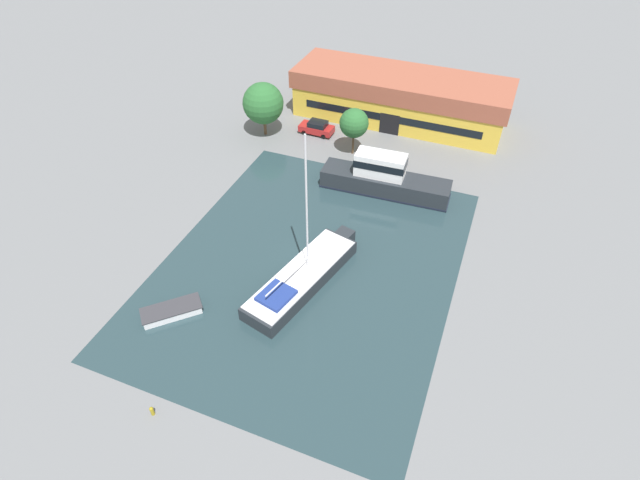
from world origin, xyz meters
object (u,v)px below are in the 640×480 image
object	(u,v)px
motor_cruiser	(384,178)
parked_car	(317,128)
warehouse_building	(400,97)
quay_tree_by_water	(263,103)
small_dinghy	(172,311)
sailboat_moored	(303,277)
quay_tree_near_building	(354,123)

from	to	relation	value
motor_cruiser	parked_car	bearing A→B (deg)	49.16
warehouse_building	quay_tree_by_water	world-z (taller)	quay_tree_by_water
motor_cruiser	small_dinghy	bearing A→B (deg)	151.63
quay_tree_by_water	parked_car	xyz separation A→B (m)	(5.76, 2.39, -3.19)
sailboat_moored	motor_cruiser	xyz separation A→B (m)	(2.52, 15.17, 0.82)
parked_car	small_dinghy	distance (m)	30.68
parked_car	motor_cruiser	xyz separation A→B (m)	(10.79, -8.58, 0.74)
quay_tree_near_building	parked_car	xyz separation A→B (m)	(-5.52, 2.70, -3.00)
warehouse_building	motor_cruiser	size ratio (longest dim) A/B	1.97
sailboat_moored	quay_tree_by_water	bearing A→B (deg)	137.27
parked_car	sailboat_moored	bearing A→B (deg)	-159.27
quay_tree_by_water	quay_tree_near_building	bearing A→B (deg)	-1.57
warehouse_building	motor_cruiser	xyz separation A→B (m)	(2.60, -15.89, -1.37)
quay_tree_near_building	parked_car	bearing A→B (deg)	153.91
warehouse_building	quay_tree_near_building	world-z (taller)	warehouse_building
quay_tree_by_water	motor_cruiser	bearing A→B (deg)	-20.48
sailboat_moored	quay_tree_near_building	bearing A→B (deg)	111.40
quay_tree_near_building	sailboat_moored	world-z (taller)	sailboat_moored
quay_tree_by_water	small_dinghy	size ratio (longest dim) A/B	1.40
quay_tree_near_building	parked_car	size ratio (longest dim) A/B	1.31
motor_cruiser	small_dinghy	size ratio (longest dim) A/B	2.92
warehouse_building	quay_tree_by_water	xyz separation A→B (m)	(-13.96, -9.71, 1.08)
warehouse_building	quay_tree_by_water	distance (m)	17.04
small_dinghy	parked_car	bearing A→B (deg)	135.96
warehouse_building	parked_car	world-z (taller)	warehouse_building
quay_tree_by_water	sailboat_moored	world-z (taller)	sailboat_moored
motor_cruiser	small_dinghy	world-z (taller)	motor_cruiser
quay_tree_near_building	quay_tree_by_water	world-z (taller)	quay_tree_by_water
motor_cruiser	small_dinghy	xyz separation A→B (m)	(-10.78, -22.10, -1.18)
warehouse_building	sailboat_moored	distance (m)	31.14
parked_car	quay_tree_by_water	bearing A→B (deg)	114.08
small_dinghy	quay_tree_by_water	bearing A→B (deg)	147.48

